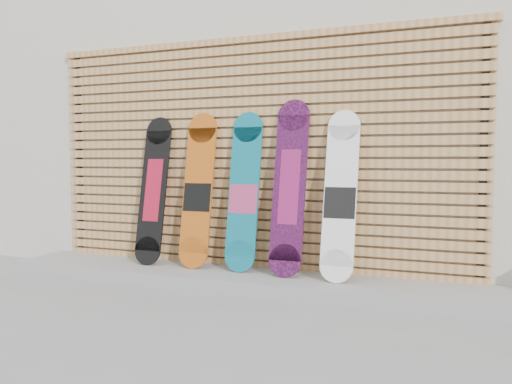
% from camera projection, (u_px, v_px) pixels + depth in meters
% --- Properties ---
extents(ground, '(80.00, 80.00, 0.00)m').
position_uv_depth(ground, '(223.00, 308.00, 3.84)').
color(ground, gray).
rests_on(ground, ground).
extents(building, '(12.00, 5.00, 3.60)m').
position_uv_depth(building, '(362.00, 112.00, 6.82)').
color(building, beige).
rests_on(building, ground).
extents(concrete_step, '(4.60, 0.70, 0.12)m').
position_uv_depth(concrete_step, '(239.00, 279.00, 4.53)').
color(concrete_step, gray).
rests_on(concrete_step, ground).
extents(slat_wall, '(4.26, 0.08, 2.29)m').
position_uv_depth(slat_wall, '(250.00, 153.00, 4.73)').
color(slat_wall, tan).
rests_on(slat_wall, ground).
extents(snowboard_0, '(0.28, 0.32, 1.45)m').
position_uv_depth(snowboard_0, '(154.00, 190.00, 4.91)').
color(snowboard_0, black).
rests_on(snowboard_0, concrete_step).
extents(snowboard_1, '(0.30, 0.29, 1.48)m').
position_uv_depth(snowboard_1, '(198.00, 191.00, 4.75)').
color(snowboard_1, '#BC5714').
rests_on(snowboard_1, concrete_step).
extents(snowboard_2, '(0.29, 0.29, 1.47)m').
position_uv_depth(snowboard_2, '(244.00, 192.00, 4.59)').
color(snowboard_2, '#0D6C81').
rests_on(snowboard_2, concrete_step).
extents(snowboard_3, '(0.29, 0.34, 1.57)m').
position_uv_depth(snowboard_3, '(290.00, 187.00, 4.41)').
color(snowboard_3, black).
rests_on(snowboard_3, concrete_step).
extents(snowboard_4, '(0.28, 0.37, 1.46)m').
position_uv_depth(snowboard_4, '(340.00, 196.00, 4.23)').
color(snowboard_4, white).
rests_on(snowboard_4, concrete_step).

